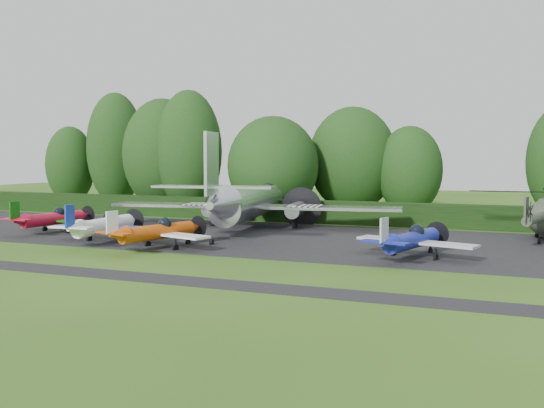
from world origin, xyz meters
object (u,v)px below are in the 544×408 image
at_px(light_plane_white, 105,225).
at_px(light_plane_orange, 158,232).
at_px(light_plane_red, 53,218).
at_px(light_plane_blue, 412,240).
at_px(transport_plane, 247,203).

distance_m(light_plane_white, light_plane_orange, 5.07).
height_order(light_plane_red, light_plane_orange, light_plane_orange).
distance_m(light_plane_orange, light_plane_blue, 15.90).
distance_m(light_plane_red, light_plane_white, 7.79).
bearing_deg(light_plane_red, light_plane_orange, -25.95).
bearing_deg(transport_plane, light_plane_white, -110.81).
distance_m(transport_plane, light_plane_red, 15.21).
distance_m(transport_plane, light_plane_blue, 17.60).
height_order(light_plane_red, light_plane_white, light_plane_white).
bearing_deg(light_plane_red, light_plane_blue, -11.02).
bearing_deg(light_plane_orange, light_plane_blue, -8.63).
xyz_separation_m(transport_plane, light_plane_white, (-5.96, -10.69, -0.95)).
relative_size(light_plane_red, light_plane_blue, 1.00).
distance_m(transport_plane, light_plane_white, 12.27).
height_order(light_plane_white, light_plane_orange, light_plane_white).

